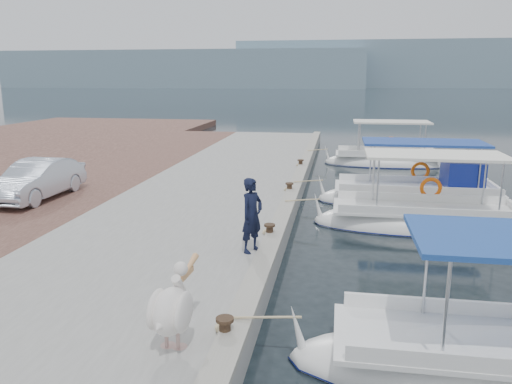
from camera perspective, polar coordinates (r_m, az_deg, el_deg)
ground at (r=11.26m, az=2.28°, el=-9.99°), size 400.00×400.00×0.00m
concrete_quay at (r=16.40m, az=-5.96°, el=-1.68°), size 6.00×40.00×0.50m
quay_curb at (r=15.83m, az=3.77°, el=-1.02°), size 0.44×40.00×0.12m
cobblestone_strip at (r=18.35m, az=-21.21°, el=-0.93°), size 4.00×40.00×0.50m
distant_hills at (r=213.69m, az=17.51°, el=13.36°), size 330.00×60.00×18.00m
fishing_caique_c at (r=15.74m, az=18.66°, el=-3.42°), size 6.59×2.18×2.83m
fishing_caique_d at (r=18.53m, az=17.99°, el=-0.72°), size 6.82×2.26×2.83m
fishing_caique_e at (r=26.28m, az=14.63°, el=3.28°), size 6.23×2.19×2.83m
mooring_bollards at (r=12.46m, az=1.57°, el=-4.28°), size 0.28×20.28×0.33m
pelican at (r=7.56m, az=-9.58°, el=-12.98°), size 0.58×1.53×1.19m
fisherman at (r=11.24m, az=-0.47°, el=-2.69°), size 0.67×0.75×1.71m
parked_car at (r=17.73m, az=-23.71°, el=1.31°), size 1.43×3.87×1.26m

